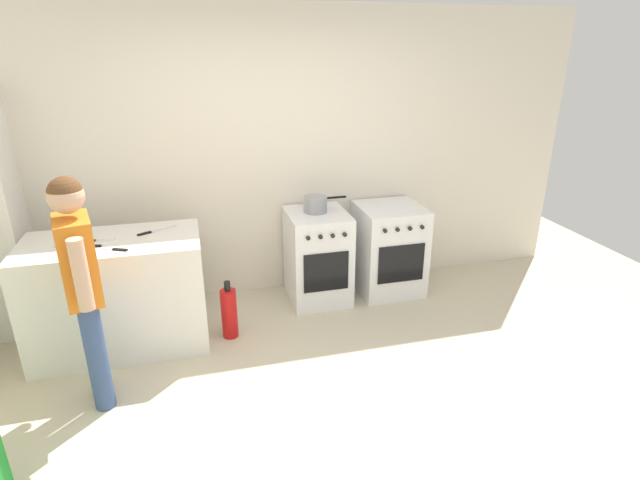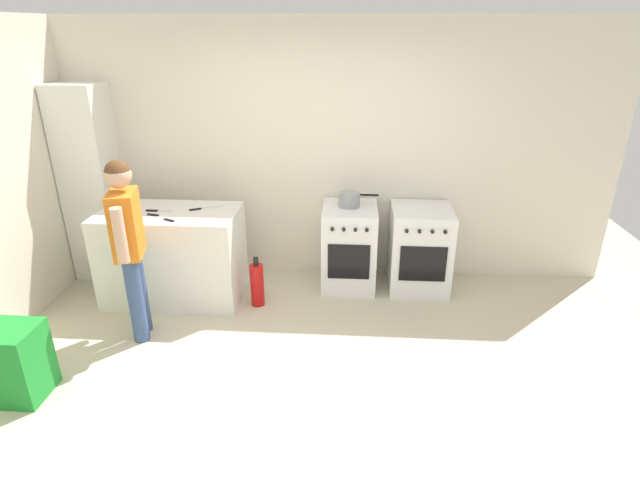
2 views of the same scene
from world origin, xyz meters
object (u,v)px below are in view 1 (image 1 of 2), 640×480
at_px(knife_paring, 116,249).
at_px(fire_extinguisher, 229,313).
at_px(knife_bread, 79,246).
at_px(person, 81,277).
at_px(oven_left, 318,256).
at_px(knife_carving, 156,231).
at_px(pot, 316,204).
at_px(knife_utility, 96,241).
at_px(oven_right, 389,249).

bearing_deg(knife_paring, fire_extinguisher, 8.58).
distance_m(knife_bread, person, 0.61).
xyz_separation_m(oven_left, fire_extinguisher, (-0.87, -0.48, -0.21)).
height_order(knife_carving, fire_extinguisher, knife_carving).
relative_size(knife_paring, person, 0.13).
bearing_deg(pot, knife_utility, -167.10).
relative_size(knife_carving, knife_utility, 1.22).
bearing_deg(knife_carving, pot, 12.48).
height_order(knife_utility, person, person).
height_order(oven_right, pot, pot).
xyz_separation_m(oven_right, knife_utility, (-2.50, -0.37, 0.48)).
xyz_separation_m(knife_carving, knife_paring, (-0.26, -0.33, 0.00)).
height_order(pot, fire_extinguisher, pot).
xyz_separation_m(oven_right, knife_carving, (-2.08, -0.27, 0.48)).
bearing_deg(pot, oven_left, -75.05).
distance_m(oven_right, pot, 0.87).
relative_size(knife_carving, knife_bread, 0.88).
bearing_deg(knife_bread, fire_extinguisher, -1.04).
distance_m(pot, knife_paring, 1.74).
height_order(knife_carving, knife_utility, same).
relative_size(oven_left, fire_extinguisher, 1.70).
xyz_separation_m(oven_left, knife_paring, (-1.63, -0.59, 0.48)).
height_order(knife_carving, knife_paring, same).
relative_size(oven_left, knife_paring, 4.25).
relative_size(knife_paring, fire_extinguisher, 0.40).
bearing_deg(oven_right, knife_paring, -165.78).
height_order(knife_bread, person, person).
xyz_separation_m(oven_right, pot, (-0.72, 0.03, 0.50)).
height_order(knife_bread, fire_extinguisher, knife_bread).
bearing_deg(knife_paring, knife_bread, 153.50).
bearing_deg(oven_right, person, -156.99).
relative_size(oven_left, pot, 2.17).
xyz_separation_m(knife_paring, fire_extinguisher, (0.76, 0.11, -0.69)).
relative_size(oven_right, pot, 2.17).
xyz_separation_m(pot, knife_bread, (-1.89, -0.49, -0.02)).
bearing_deg(oven_left, oven_right, 0.00).
bearing_deg(knife_bread, knife_utility, 38.44).
height_order(oven_left, pot, pot).
xyz_separation_m(pot, knife_carving, (-1.36, -0.30, -0.02)).
bearing_deg(knife_paring, oven_right, 14.22).
bearing_deg(fire_extinguisher, oven_left, 28.78).
distance_m(oven_right, person, 2.75).
height_order(knife_carving, person, person).
bearing_deg(oven_left, knife_paring, -160.03).
bearing_deg(pot, knife_carving, -167.52).
distance_m(oven_left, knife_carving, 1.48).
distance_m(knife_utility, knife_paring, 0.27).
bearing_deg(oven_right, fire_extinguisher, -163.15).
bearing_deg(knife_utility, person, -88.98).
relative_size(knife_bread, fire_extinguisher, 0.70).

